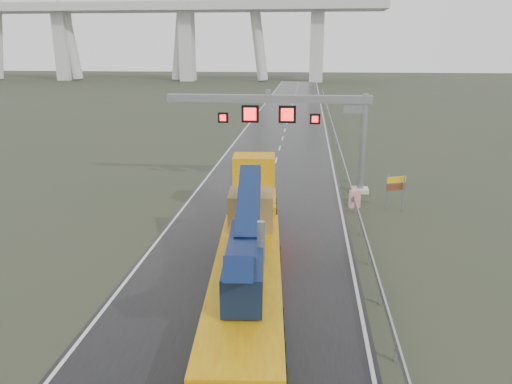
# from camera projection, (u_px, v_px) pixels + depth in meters

# --- Properties ---
(ground) EXTENTS (400.00, 400.00, 0.00)m
(ground) POSITION_uv_depth(u_px,v_px,m) (233.00, 309.00, 20.60)
(ground) COLOR #2F3626
(ground) RESTS_ON ground
(road) EXTENTS (11.00, 200.00, 0.02)m
(road) POSITION_uv_depth(u_px,v_px,m) (283.00, 138.00, 58.79)
(road) COLOR black
(road) RESTS_ON ground
(guardrail) EXTENTS (0.20, 140.00, 1.40)m
(guardrail) POSITION_uv_depth(u_px,v_px,m) (340.00, 150.00, 48.44)
(guardrail) COLOR gray
(guardrail) RESTS_ON ground
(sign_gantry) EXTENTS (14.90, 1.20, 7.42)m
(sign_gantry) POSITION_uv_depth(u_px,v_px,m) (297.00, 116.00, 35.99)
(sign_gantry) COLOR silver
(sign_gantry) RESTS_ON ground
(heavy_haul_truck) EXTENTS (4.38, 20.01, 4.66)m
(heavy_haul_truck) POSITION_uv_depth(u_px,v_px,m) (250.00, 225.00, 25.00)
(heavy_haul_truck) COLOR gold
(heavy_haul_truck) RESTS_ON ground
(exit_sign_pair) EXTENTS (1.29, 0.61, 2.37)m
(exit_sign_pair) POSITION_uv_depth(u_px,v_px,m) (396.00, 187.00, 32.41)
(exit_sign_pair) COLOR gray
(exit_sign_pair) RESTS_ON ground
(striped_barrier) EXTENTS (0.78, 0.58, 1.18)m
(striped_barrier) POSITION_uv_depth(u_px,v_px,m) (355.00, 199.00, 33.40)
(striped_barrier) COLOR red
(striped_barrier) RESTS_ON ground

